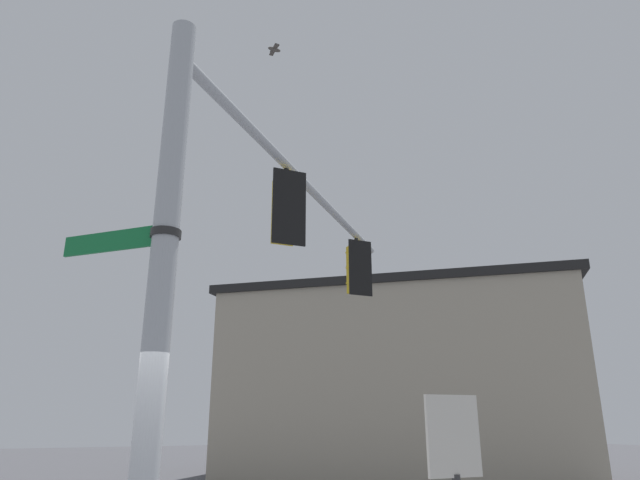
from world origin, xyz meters
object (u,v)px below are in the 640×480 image
bird_flying (274,49)px  historical_marker (456,474)px  traffic_light_nearest_pole (285,210)px  traffic_light_mid_inner (356,269)px  street_name_sign (136,238)px

bird_flying → historical_marker: bearing=-80.1°
traffic_light_nearest_pole → bird_flying: bearing=86.6°
traffic_light_mid_inner → street_name_sign: size_ratio=1.19×
street_name_sign → traffic_light_nearest_pole: bearing=39.5°
historical_marker → traffic_light_nearest_pole: bearing=104.2°
traffic_light_mid_inner → traffic_light_nearest_pole: bearing=-133.6°
street_name_sign → traffic_light_mid_inner: bearing=43.4°
traffic_light_nearest_pole → historical_marker: traffic_light_nearest_pole is taller
traffic_light_nearest_pole → historical_marker: size_ratio=0.62×
traffic_light_nearest_pole → street_name_sign: traffic_light_nearest_pole is taller
street_name_sign → bird_flying: size_ratio=2.87×
traffic_light_nearest_pole → traffic_light_mid_inner: same height
street_name_sign → historical_marker: bearing=-19.1°
bird_flying → traffic_light_nearest_pole: bearing=-93.4°
traffic_light_nearest_pole → street_name_sign: 3.26m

